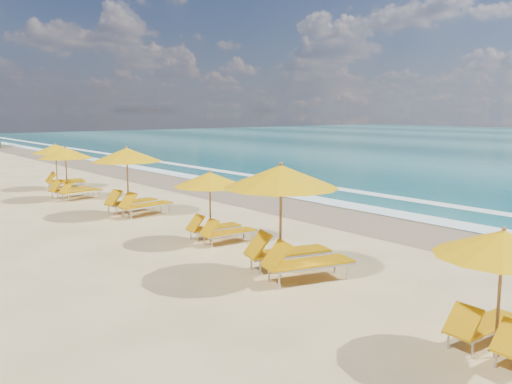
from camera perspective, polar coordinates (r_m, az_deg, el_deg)
name	(u,v)px	position (r m, az deg, el deg)	size (l,w,h in m)	color
ground	(256,230)	(16.65, 0.00, -4.09)	(160.00, 160.00, 0.00)	#D7BE7E
wet_sand	(343,214)	(19.36, 9.25, -2.37)	(4.00, 160.00, 0.01)	#8F7555
surf_foam	(390,205)	(21.42, 14.09, -1.39)	(4.00, 160.00, 0.01)	white
station_1	(506,283)	(8.89, 25.11, -8.84)	(2.25, 2.10, 2.03)	olive
station_2	(289,212)	(11.83, 3.53, -2.20)	(3.24, 3.15, 2.59)	olive
station_3	(215,202)	(15.04, -4.40, -1.02)	(2.31, 2.15, 2.05)	olive
station_4	(132,176)	(19.36, -13.09, 1.64)	(2.85, 2.68, 2.46)	olive
station_5	(70,170)	(23.60, -19.26, 2.28)	(2.65, 2.53, 2.22)	olive
station_6	(60,163)	(26.95, -20.21, 2.92)	(2.64, 2.53, 2.17)	olive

